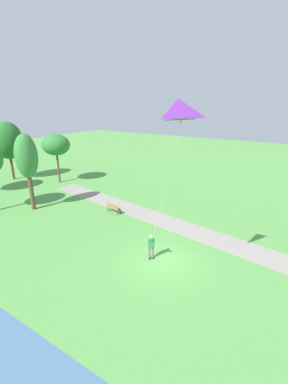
{
  "coord_description": "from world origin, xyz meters",
  "views": [
    {
      "loc": [
        -13.1,
        -6.9,
        9.89
      ],
      "look_at": [
        -0.06,
        1.41,
        4.55
      ],
      "focal_mm": 24.65,
      "sensor_mm": 36.0,
      "label": 1
    }
  ],
  "objects_px": {
    "tree_lakeside_far": "(8,141)",
    "tree_behind_path": "(56,145)",
    "person_kite_flyer": "(151,245)",
    "flying_kite": "(178,113)",
    "park_bench_near_walkway": "(113,208)",
    "tree_treeline_right": "(26,157)"
  },
  "relations": [
    {
      "from": "flying_kite",
      "to": "tree_behind_path",
      "type": "relative_size",
      "value": 1.34
    },
    {
      "from": "tree_lakeside_far",
      "to": "tree_behind_path",
      "type": "distance_m",
      "value": 6.69
    },
    {
      "from": "flying_kite",
      "to": "park_bench_near_walkway",
      "type": "distance_m",
      "value": 14.77
    },
    {
      "from": "tree_behind_path",
      "to": "person_kite_flyer",
      "type": "bearing_deg",
      "value": -114.51
    },
    {
      "from": "person_kite_flyer",
      "to": "flying_kite",
      "type": "height_order",
      "value": "flying_kite"
    },
    {
      "from": "flying_kite",
      "to": "tree_behind_path",
      "type": "height_order",
      "value": "flying_kite"
    },
    {
      "from": "tree_lakeside_far",
      "to": "flying_kite",
      "type": "bearing_deg",
      "value": -107.13
    },
    {
      "from": "person_kite_flyer",
      "to": "tree_treeline_right",
      "type": "bearing_deg",
      "value": 85.19
    },
    {
      "from": "park_bench_near_walkway",
      "to": "person_kite_flyer",
      "type": "bearing_deg",
      "value": -123.93
    },
    {
      "from": "person_kite_flyer",
      "to": "park_bench_near_walkway",
      "type": "bearing_deg",
      "value": 56.07
    },
    {
      "from": "tree_lakeside_far",
      "to": "tree_behind_path",
      "type": "xyz_separation_m",
      "value": [
        2.39,
        -6.24,
        -0.35
      ]
    },
    {
      "from": "person_kite_flyer",
      "to": "tree_behind_path",
      "type": "xyz_separation_m",
      "value": [
        8.63,
        18.94,
        3.73
      ]
    },
    {
      "from": "park_bench_near_walkway",
      "to": "tree_behind_path",
      "type": "bearing_deg",
      "value": 71.62
    },
    {
      "from": "person_kite_flyer",
      "to": "tree_treeline_right",
      "type": "xyz_separation_m",
      "value": [
        1.17,
        13.94,
        4.01
      ]
    },
    {
      "from": "park_bench_near_walkway",
      "to": "tree_treeline_right",
      "type": "bearing_deg",
      "value": 116.05
    },
    {
      "from": "tree_treeline_right",
      "to": "person_kite_flyer",
      "type": "bearing_deg",
      "value": -94.81
    },
    {
      "from": "tree_treeline_right",
      "to": "tree_behind_path",
      "type": "distance_m",
      "value": 8.98
    },
    {
      "from": "tree_treeline_right",
      "to": "tree_behind_path",
      "type": "relative_size",
      "value": 1.18
    },
    {
      "from": "flying_kite",
      "to": "park_bench_near_walkway",
      "type": "xyz_separation_m",
      "value": [
        6.95,
        9.51,
        -8.91
      ]
    },
    {
      "from": "park_bench_near_walkway",
      "to": "tree_behind_path",
      "type": "height_order",
      "value": "tree_behind_path"
    },
    {
      "from": "tree_behind_path",
      "to": "tree_treeline_right",
      "type": "bearing_deg",
      "value": -146.18
    },
    {
      "from": "tree_treeline_right",
      "to": "tree_behind_path",
      "type": "xyz_separation_m",
      "value": [
        7.46,
        5.0,
        -0.28
      ]
    }
  ]
}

